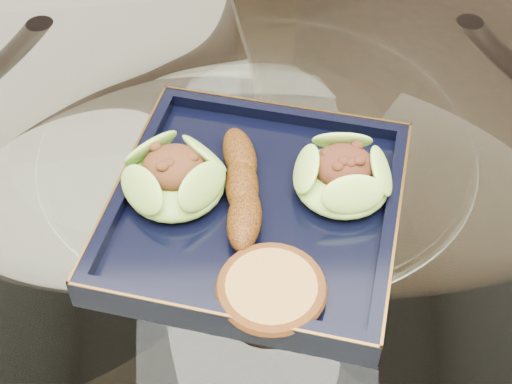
{
  "coord_description": "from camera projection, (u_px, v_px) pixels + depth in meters",
  "views": [
    {
      "loc": [
        -0.0,
        -0.51,
        1.3
      ],
      "look_at": [
        -0.0,
        -0.06,
        0.8
      ],
      "focal_mm": 50.0,
      "sensor_mm": 36.0,
      "label": 1
    }
  ],
  "objects": [
    {
      "name": "lettuce_wrap_right",
      "position": [
        343.0,
        178.0,
        0.69
      ],
      "size": [
        0.12,
        0.12,
        0.03
      ],
      "primitive_type": "ellipsoid",
      "rotation": [
        0.0,
        0.0,
        -0.39
      ],
      "color": "#69AA31",
      "rests_on": "navy_plate"
    },
    {
      "name": "navy_plate",
      "position": [
        256.0,
        213.0,
        0.69
      ],
      "size": [
        0.33,
        0.33,
        0.02
      ],
      "primitive_type": "cube",
      "rotation": [
        0.0,
        0.0,
        -0.24
      ],
      "color": "black",
      "rests_on": "dining_table"
    },
    {
      "name": "lettuce_wrap_left",
      "position": [
        175.0,
        179.0,
        0.68
      ],
      "size": [
        0.12,
        0.12,
        0.03
      ],
      "primitive_type": "ellipsoid",
      "rotation": [
        0.0,
        0.0,
        0.35
      ],
      "color": "#57962B",
      "rests_on": "navy_plate"
    },
    {
      "name": "dining_table",
      "position": [
        257.0,
        270.0,
        0.86
      ],
      "size": [
        1.13,
        1.13,
        0.77
      ],
      "color": "white",
      "rests_on": "ground"
    },
    {
      "name": "crumb_patty",
      "position": [
        271.0,
        290.0,
        0.61
      ],
      "size": [
        0.09,
        0.09,
        0.02
      ],
      "primitive_type": "cylinder",
      "rotation": [
        0.0,
        0.0,
        0.09
      ],
      "color": "#B0853A",
      "rests_on": "navy_plate"
    },
    {
      "name": "dining_chair",
      "position": [
        370.0,
        60.0,
        1.19
      ],
      "size": [
        0.51,
        0.51,
        1.01
      ],
      "rotation": [
        0.0,
        0.0,
        0.18
      ],
      "color": "black",
      "rests_on": "ground"
    },
    {
      "name": "roasted_plantain",
      "position": [
        242.0,
        186.0,
        0.68
      ],
      "size": [
        0.04,
        0.15,
        0.03
      ],
      "primitive_type": "ellipsoid",
      "rotation": [
        0.0,
        0.0,
        1.63
      ],
      "color": "#66330A",
      "rests_on": "navy_plate"
    }
  ]
}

